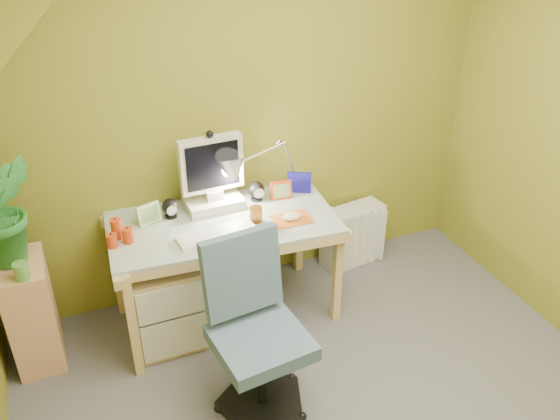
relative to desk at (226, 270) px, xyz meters
name	(u,v)px	position (x,y,z in m)	size (l,w,h in m)	color
wall_back	(243,115)	(0.27, 0.37, 0.84)	(3.20, 0.01, 2.40)	olive
slope_ceiling	(88,140)	(-0.73, -1.23, 1.49)	(1.10, 3.20, 1.10)	white
desk	(226,270)	(0.00, 0.00, 0.00)	(1.33, 0.66, 0.71)	tan
monitor	(211,168)	(0.00, 0.18, 0.62)	(0.39, 0.22, 0.53)	beige
speaker_left	(170,208)	(-0.27, 0.16, 0.42)	(0.10, 0.10, 0.12)	black
speaker_right	(256,191)	(0.27, 0.16, 0.42)	(0.10, 0.10, 0.12)	black
keyboard	(217,234)	(-0.08, -0.14, 0.37)	(0.45, 0.14, 0.02)	white
mousepad	(292,219)	(0.38, -0.14, 0.36)	(0.23, 0.16, 0.01)	#BD5C1D
mouse	(292,217)	(0.38, -0.14, 0.38)	(0.12, 0.08, 0.04)	silver
amber_tumbler	(256,214)	(0.18, -0.08, 0.40)	(0.07, 0.07, 0.09)	#985916
candle_cluster	(118,232)	(-0.60, 0.01, 0.41)	(0.16, 0.14, 0.12)	#C43A11
photo_frame_red	(281,190)	(0.42, 0.12, 0.41)	(0.14, 0.02, 0.12)	red
photo_frame_blue	(299,182)	(0.56, 0.16, 0.42)	(0.15, 0.02, 0.13)	navy
photo_frame_green	(149,214)	(-0.40, 0.14, 0.42)	(0.14, 0.02, 0.12)	#BED391
desk_lamp	(282,153)	(0.45, 0.18, 0.63)	(0.52, 0.22, 0.56)	silver
side_ledge	(32,312)	(-1.13, 0.06, -0.02)	(0.25, 0.38, 0.67)	tan
potted_plant	(5,210)	(-1.13, 0.11, 0.62)	(0.34, 0.27, 0.62)	#28782F
green_cup	(21,271)	(-1.11, -0.09, 0.36)	(0.07, 0.07, 0.10)	#5E973F
task_chair	(261,341)	(-0.06, -0.78, 0.11)	(0.51, 0.51, 0.92)	#435B6F
radiator	(352,235)	(1.02, 0.23, -0.13)	(0.44, 0.18, 0.44)	silver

